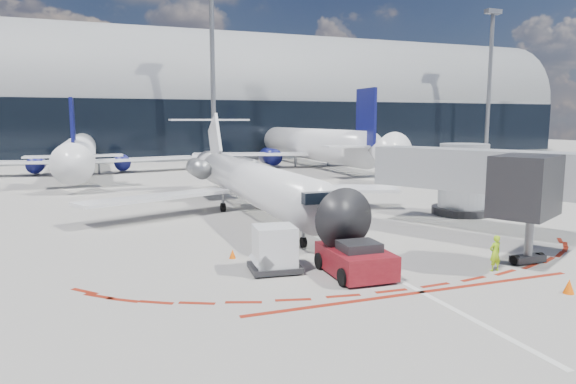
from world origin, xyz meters
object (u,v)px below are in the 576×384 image
object	(u,v)px
pushback_tug	(355,260)
ramp_worker	(495,253)
regional_jet	(248,180)
uld_container	(275,249)

from	to	relation	value
pushback_tug	ramp_worker	size ratio (longest dim) A/B	3.68
ramp_worker	regional_jet	bearing A→B (deg)	-72.37
regional_jet	uld_container	bearing A→B (deg)	-101.22
regional_jet	ramp_worker	xyz separation A→B (m)	(6.13, -16.68, -1.55)
pushback_tug	ramp_worker	world-z (taller)	ramp_worker
pushback_tug	uld_container	size ratio (longest dim) A/B	2.53
regional_jet	uld_container	world-z (taller)	regional_jet
pushback_tug	ramp_worker	distance (m)	6.03
pushback_tug	uld_container	xyz separation A→B (m)	(-2.99, 1.59, 0.32)
ramp_worker	pushback_tug	bearing A→B (deg)	-17.56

